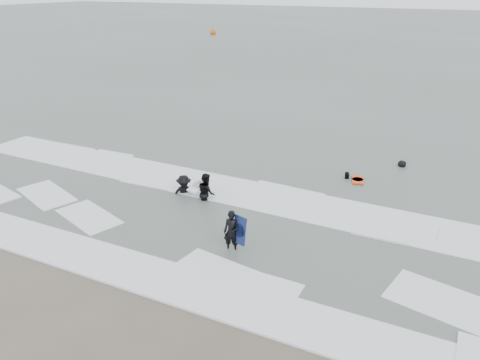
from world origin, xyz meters
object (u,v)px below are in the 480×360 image
at_px(surfer_centre, 232,251).
at_px(surfer_right_near, 347,179).
at_px(surfer_wading, 207,199).
at_px(surfer_breaker, 184,195).
at_px(surfer_right_far, 402,167).
at_px(buoy, 213,32).

bearing_deg(surfer_centre, surfer_right_near, 63.69).
bearing_deg(surfer_centre, surfer_wading, 119.04).
xyz_separation_m(surfer_breaker, surfer_right_far, (7.61, 7.40, 0.00)).
bearing_deg(surfer_right_near, surfer_wading, 20.83).
relative_size(surfer_right_near, surfer_right_far, 1.01).
relative_size(surfer_wading, surfer_breaker, 0.99).
height_order(surfer_breaker, buoy, buoy).
bearing_deg(surfer_right_far, surfer_breaker, -8.55).
relative_size(surfer_right_near, buoy, 0.92).
bearing_deg(surfer_right_far, buoy, -104.27).
bearing_deg(surfer_breaker, surfer_right_near, -1.60).
distance_m(surfer_wading, buoy, 64.49).
xyz_separation_m(surfer_wading, surfer_right_near, (4.58, 4.71, 0.00)).
xyz_separation_m(surfer_breaker, surfer_right_near, (5.66, 4.73, 0.00)).
height_order(surfer_centre, buoy, buoy).
bearing_deg(surfer_breaker, buoy, 77.46).
bearing_deg(surfer_breaker, surfer_wading, -40.16).
relative_size(surfer_breaker, buoy, 1.04).
relative_size(surfer_centre, buoy, 0.90).
bearing_deg(surfer_wading, surfer_right_near, -91.40).
relative_size(surfer_right_far, buoy, 0.91).
bearing_deg(buoy, surfer_breaker, -61.02).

